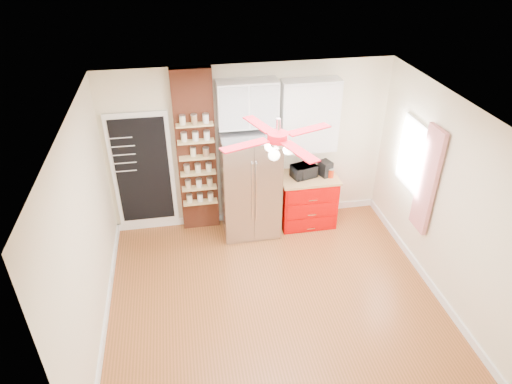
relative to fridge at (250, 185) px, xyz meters
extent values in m
plane|color=#974E26|center=(0.05, -1.63, -0.88)|extent=(4.50, 4.50, 0.00)
plane|color=white|center=(0.05, -1.63, 1.83)|extent=(4.50, 4.50, 0.00)
cube|color=beige|center=(0.05, 0.37, 0.48)|extent=(4.50, 0.02, 2.70)
cube|color=beige|center=(0.05, -3.63, 0.48)|extent=(4.50, 0.02, 2.70)
cube|color=beige|center=(-2.20, -1.63, 0.48)|extent=(0.02, 4.00, 2.70)
cube|color=beige|center=(2.30, -1.63, 0.48)|extent=(0.02, 4.00, 2.70)
cube|color=white|center=(-1.65, 0.34, 0.23)|extent=(0.95, 0.04, 1.95)
cube|color=black|center=(-1.65, 0.32, 0.23)|extent=(0.82, 0.02, 1.78)
cube|color=brown|center=(-0.80, 0.29, 0.48)|extent=(0.60, 0.16, 2.70)
cube|color=#A4A4A9|center=(0.00, 0.00, 0.00)|extent=(0.90, 0.70, 1.75)
cube|color=white|center=(0.00, 0.20, 1.27)|extent=(0.90, 0.35, 0.70)
cube|color=#C80201|center=(0.97, 0.05, -0.45)|extent=(0.90, 0.60, 0.86)
cube|color=tan|center=(0.97, 0.05, 0.01)|extent=(0.94, 0.64, 0.04)
cube|color=white|center=(0.97, 0.22, 1.00)|extent=(0.90, 0.30, 1.15)
cube|color=white|center=(2.28, -0.73, 0.68)|extent=(0.04, 0.75, 1.05)
cube|color=red|center=(2.23, -1.28, 0.57)|extent=(0.06, 0.40, 1.55)
cylinder|color=silver|center=(0.05, -1.63, 1.68)|extent=(0.05, 0.05, 0.20)
cylinder|color=#B80B18|center=(0.05, -1.63, 1.56)|extent=(0.24, 0.24, 0.10)
sphere|color=white|center=(0.05, -1.63, 1.40)|extent=(0.13, 0.13, 0.13)
imported|color=black|center=(0.88, 0.05, 0.13)|extent=(0.44, 0.36, 0.21)
cube|color=black|center=(1.24, 0.04, 0.15)|extent=(0.23, 0.26, 0.25)
cylinder|color=#AB2509|center=(1.31, -0.03, 0.10)|extent=(0.14, 0.14, 0.14)
cylinder|color=red|center=(1.34, 0.05, 0.10)|extent=(0.12, 0.12, 0.14)
cylinder|color=beige|center=(-0.85, 0.18, 0.56)|extent=(0.11, 0.11, 0.13)
cylinder|color=#8C6647|center=(-0.66, 0.15, 0.56)|extent=(0.12, 0.12, 0.12)
camera|label=1|loc=(-1.00, -6.14, 3.68)|focal=32.00mm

